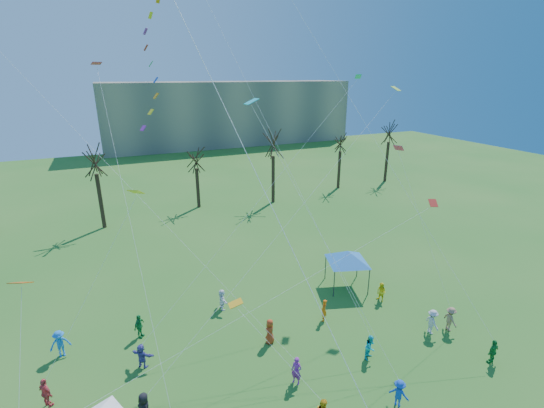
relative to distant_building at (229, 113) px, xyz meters
name	(u,v)px	position (x,y,z in m)	size (l,w,h in m)	color
distant_building	(229,113)	(0.00, 0.00, 0.00)	(60.00, 14.00, 15.00)	gray
bare_tree_row	(199,157)	(-18.58, -45.65, -0.66)	(69.68, 8.70, 10.14)	black
big_box_kite	(160,45)	(-26.43, -74.15, 10.51)	(4.02, 7.65, 24.58)	red
canopy_tent_blue	(348,256)	(-12.38, -69.62, -4.74)	(4.15, 4.15, 3.26)	#3F3F44
festival_crowd	(257,357)	(-22.58, -75.32, -6.65)	(25.95, 14.55, 1.83)	red
small_kites_aloft	(247,130)	(-21.18, -70.62, 6.08)	(28.83, 17.84, 35.56)	#F0500C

